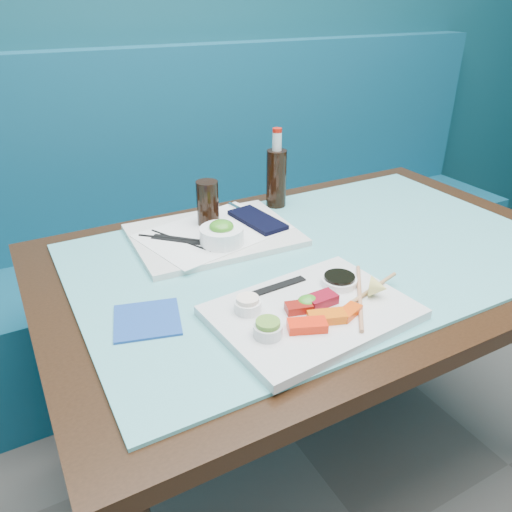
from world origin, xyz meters
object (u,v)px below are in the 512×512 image
booth_bench (200,252)px  seaweed_bowl (222,236)px  cola_bottle_body (276,179)px  sashimi_plate (312,312)px  cola_glass (208,203)px  blue_napkin (147,320)px  serving_tray (214,235)px  dining_table (318,282)px

booth_bench → seaweed_bowl: 0.85m
seaweed_bowl → cola_bottle_body: 0.34m
sashimi_plate → seaweed_bowl: 0.37m
seaweed_bowl → cola_glass: size_ratio=0.90×
booth_bench → cola_bottle_body: 0.70m
booth_bench → blue_napkin: size_ratio=22.79×
seaweed_bowl → blue_napkin: 0.35m
booth_bench → cola_glass: booth_bench is taller
sashimi_plate → serving_tray: 0.44m
sashimi_plate → seaweed_bowl: seaweed_bowl is taller
serving_tray → seaweed_bowl: (-0.01, -0.07, 0.03)m
dining_table → serving_tray: (-0.20, 0.21, 0.10)m
booth_bench → serving_tray: (-0.20, -0.63, 0.39)m
serving_tray → blue_napkin: bearing=-131.3°
booth_bench → cola_bottle_body: booth_bench is taller
booth_bench → cola_bottle_body: size_ratio=17.14×
dining_table → cola_glass: (-0.19, 0.26, 0.17)m
booth_bench → dining_table: 0.89m
sashimi_plate → blue_napkin: 0.34m
seaweed_bowl → booth_bench: bearing=73.1°
cola_bottle_body → cola_glass: bearing=-166.0°
serving_tray → cola_glass: size_ratio=3.42×
dining_table → sashimi_plate: (-0.18, -0.23, 0.10)m
dining_table → blue_napkin: bearing=-170.5°
dining_table → seaweed_bowl: 0.28m
cola_bottle_body → booth_bench: bearing=96.9°
booth_bench → dining_table: size_ratio=2.14×
blue_napkin → serving_tray: bearing=46.1°
dining_table → sashimi_plate: sashimi_plate is taller
booth_bench → seaweed_bowl: bearing=-106.9°
seaweed_bowl → cola_glass: bearing=81.3°
booth_bench → seaweed_bowl: size_ratio=26.53×
booth_bench → cola_bottle_body: (0.06, -0.51, 0.47)m
booth_bench → sashimi_plate: (-0.18, -1.07, 0.39)m
seaweed_bowl → sashimi_plate: bearing=-85.0°
cola_bottle_body → seaweed_bowl: bearing=-144.9°
cola_bottle_body → blue_napkin: (-0.55, -0.41, -0.08)m
seaweed_bowl → cola_glass: (0.02, 0.13, 0.04)m
cola_glass → cola_bottle_body: bearing=14.0°
dining_table → cola_bottle_body: cola_bottle_body is taller
seaweed_bowl → cola_bottle_body: (0.28, 0.19, 0.05)m
cola_bottle_body → blue_napkin: cola_bottle_body is taller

